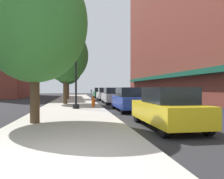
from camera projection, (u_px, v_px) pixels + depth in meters
The scene contains 15 objects.
ground_plane at pixel (112, 103), 22.57m from camera, with size 90.00×90.00×0.00m, color #232326.
sidewalk_slab at pixel (73, 103), 22.92m from camera, with size 4.80×50.00×0.12m, color #A8A399.
building_right_brick at pixel (190, 6), 28.18m from camera, with size 6.80×40.00×24.64m.
building_far_background at pixel (13, 45), 38.86m from camera, with size 6.80×18.00×18.77m.
lamppost at pixel (76, 66), 15.70m from camera, with size 0.48×0.48×5.90m.
fire_hydrant at pixel (93, 102), 17.11m from camera, with size 0.33×0.26×0.79m.
parking_meter_near at pixel (91, 94), 25.37m from camera, with size 0.14×0.09×1.31m.
tree_near at pixel (68, 68), 29.64m from camera, with size 3.91×3.91×6.47m.
tree_mid at pixel (35, 22), 9.25m from camera, with size 4.55×4.55×6.97m.
tree_far at pixel (65, 56), 20.46m from camera, with size 4.37×4.37×7.11m.
car_yellow at pixel (167, 108), 8.71m from camera, with size 1.80×4.30×1.66m.
car_blue at pixel (129, 100), 15.10m from camera, with size 1.80×4.30×1.66m.
car_silver at pixel (112, 96), 22.29m from camera, with size 1.80×4.30×1.66m.
car_white at pixel (104, 94), 28.72m from camera, with size 1.80×4.30×1.66m.
car_green at pixel (99, 93), 35.93m from camera, with size 1.80×4.30×1.66m.
Camera 1 is at (0.41, -4.28, 1.63)m, focal length 34.58 mm.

